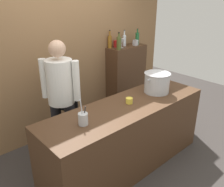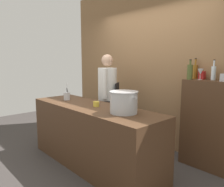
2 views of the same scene
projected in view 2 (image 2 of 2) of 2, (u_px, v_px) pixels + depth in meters
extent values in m
plane|color=#383330|center=(93.00, 164.00, 3.30)|extent=(8.00, 8.00, 0.00)
cube|color=olive|center=(153.00, 63.00, 4.02)|extent=(4.40, 0.10, 3.00)
cube|color=#472D1C|center=(93.00, 136.00, 3.24)|extent=(2.30, 0.70, 0.90)
cube|color=#472D1C|center=(210.00, 125.00, 3.13)|extent=(0.76, 0.32, 1.28)
cylinder|color=black|center=(106.00, 123.00, 3.98)|extent=(0.14, 0.14, 0.84)
cylinder|color=black|center=(109.00, 120.00, 4.18)|extent=(0.14, 0.14, 0.84)
cylinder|color=white|center=(107.00, 84.00, 3.97)|extent=(0.34, 0.34, 0.58)
cube|color=black|center=(117.00, 97.00, 3.97)|extent=(0.19, 0.26, 0.52)
cylinder|color=white|center=(104.00, 84.00, 3.76)|extent=(0.09, 0.09, 0.52)
cylinder|color=white|center=(110.00, 81.00, 4.18)|extent=(0.09, 0.09, 0.52)
sphere|color=tan|center=(107.00, 60.00, 3.91)|extent=(0.21, 0.21, 0.21)
cylinder|color=#B7BABF|center=(124.00, 103.00, 2.73)|extent=(0.34, 0.34, 0.27)
cylinder|color=#B7BABF|center=(124.00, 92.00, 2.70)|extent=(0.36, 0.36, 0.01)
cube|color=#B7BABF|center=(113.00, 94.00, 2.85)|extent=(0.04, 0.02, 0.02)
cube|color=#B7BABF|center=(135.00, 98.00, 2.57)|extent=(0.04, 0.02, 0.02)
cylinder|color=#B7BABF|center=(67.00, 96.00, 3.64)|extent=(0.10, 0.10, 0.13)
cylinder|color=#262626|center=(68.00, 93.00, 3.62)|extent=(0.02, 0.05, 0.19)
cylinder|color=#B7BABF|center=(66.00, 91.00, 3.63)|extent=(0.01, 0.05, 0.27)
cylinder|color=yellow|center=(96.00, 104.00, 3.14)|extent=(0.09, 0.09, 0.07)
cylinder|color=silver|center=(213.00, 73.00, 3.07)|extent=(0.06, 0.06, 0.19)
cylinder|color=silver|center=(214.00, 63.00, 3.05)|extent=(0.02, 0.02, 0.08)
cylinder|color=black|center=(214.00, 60.00, 3.04)|extent=(0.03, 0.03, 0.01)
cylinder|color=#8C5919|center=(195.00, 72.00, 3.33)|extent=(0.07, 0.07, 0.21)
cylinder|color=#8C5919|center=(196.00, 62.00, 3.30)|extent=(0.02, 0.02, 0.09)
cylinder|color=black|center=(196.00, 59.00, 3.30)|extent=(0.03, 0.03, 0.01)
cylinder|color=#475123|center=(190.00, 72.00, 3.17)|extent=(0.08, 0.08, 0.21)
cylinder|color=#475123|center=(190.00, 62.00, 3.15)|extent=(0.03, 0.03, 0.06)
cylinder|color=black|center=(191.00, 60.00, 3.15)|extent=(0.03, 0.03, 0.01)
cylinder|color=silver|center=(200.00, 80.00, 3.14)|extent=(0.06, 0.06, 0.01)
cylinder|color=silver|center=(200.00, 77.00, 3.13)|extent=(0.01, 0.01, 0.07)
cone|color=silver|center=(200.00, 72.00, 3.12)|extent=(0.08, 0.08, 0.09)
cube|color=#B2B2B7|center=(224.00, 78.00, 2.87)|extent=(0.07, 0.07, 0.10)
cube|color=red|center=(202.00, 75.00, 3.21)|extent=(0.08, 0.08, 0.12)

